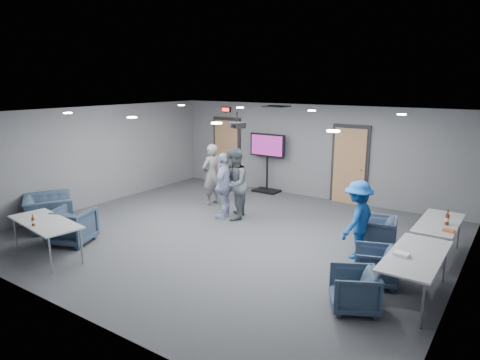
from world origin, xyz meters
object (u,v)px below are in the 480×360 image
Objects in this scene: person_b at (234,184)px; person_d at (358,220)px; chair_front_a at (72,226)px; table_front_left at (45,223)px; chair_right_b at (375,266)px; chair_right_a at (376,233)px; person_a at (211,175)px; bottle_front at (33,222)px; projector at (237,125)px; table_right_a at (439,224)px; table_right_b at (416,257)px; bottle_right at (447,219)px; chair_right_c at (354,290)px; chair_front_b at (49,212)px; person_c at (224,186)px; tv_stand at (267,159)px.

person_b is 3.40m from person_d.
chair_front_a is 0.82m from table_front_left.
chair_right_a is at bearing 177.20° from chair_right_b.
person_a reaches higher than bottle_front.
person_a is 4.72m from table_front_left.
projector reaches higher than person_b.
person_a is at bearing -132.37° from chair_right_b.
chair_front_a reaches higher than table_right_a.
bottle_right is (0.15, 1.80, 0.15)m from table_right_b.
bottle_right is (0.80, 2.67, 0.52)m from chair_right_c.
table_right_b is 8.25× the size of bottle_front.
chair_right_c is (0.65, -1.93, -0.45)m from person_d.
chair_front_a is 0.49× the size of table_right_a.
person_b is 2.14× the size of chair_front_a.
projector is at bearing 100.87° from table_right_a.
projector reaches higher than table_right_b.
chair_right_b is at bearing 41.84° from person_d.
bottle_right is (0.15, -0.10, 0.16)m from table_right_a.
table_front_left is at bearing 177.96° from chair_front_b.
table_front_left is at bearing 1.00° from person_a.
chair_front_b is at bearing -114.76° from chair_right_c.
bottle_right reaches higher than bottle_front.
chair_front_a is at bearing -40.45° from person_c.
projector is (-3.04, -0.57, 2.06)m from chair_right_a.
table_right_b is at bearing 57.61° from person_c.
projector is at bearing 61.14° from bottle_front.
chair_front_a reaches higher than table_right_b.
chair_right_a is at bearing 161.70° from chair_right_c.
table_right_b is at bearing 28.97° from table_front_left.
table_right_b is at bearing -39.76° from tv_stand.
table_right_b is 4.98× the size of projector.
chair_right_a is 0.42× the size of tv_stand.
chair_right_c is at bearing 165.16° from chair_front_a.
person_c is 4.52m from chair_right_b.
chair_front_b is 1.86m from table_front_left.
bottle_front is at bearing -82.91° from chair_right_b.
table_front_left is (-1.62, -3.99, -0.20)m from person_b.
table_front_left is (0.24, -0.72, 0.31)m from chair_front_a.
person_c reaches higher than chair_right_c.
chair_front_b is 0.63× the size of table_right_b.
table_front_left is 5.00× the size of projector.
person_c reaches higher than chair_right_b.
person_b is at bearing -105.51° from chair_front_b.
projector reaches higher than chair_right_a.
person_a is 6.36m from table_right_b.
person_c reaches higher than table_right_a.
person_d is 6.77× the size of bottle_front.
table_front_left is (-5.60, -1.45, 0.37)m from chair_right_c.
chair_right_a is 6.65m from bottle_front.
chair_right_b is (5.25, -2.23, -0.52)m from person_a.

